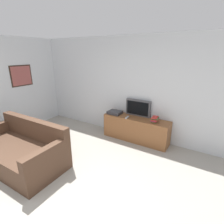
% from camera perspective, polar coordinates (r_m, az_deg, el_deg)
% --- Properties ---
extents(ground_plane, '(14.00, 14.00, 0.00)m').
position_cam_1_polar(ground_plane, '(3.05, -21.99, -28.48)').
color(ground_plane, '#9E998E').
extents(wall_back, '(9.00, 0.06, 2.60)m').
position_cam_1_polar(wall_back, '(4.58, 7.60, 7.58)').
color(wall_back, silver).
rests_on(wall_back, ground_plane).
extents(wall_side, '(0.09, 9.00, 2.60)m').
position_cam_1_polar(wall_side, '(5.45, -32.82, 6.56)').
color(wall_side, silver).
rests_on(wall_side, ground_plane).
extents(tv_stand, '(1.70, 0.43, 0.62)m').
position_cam_1_polar(tv_stand, '(4.58, 7.75, -5.51)').
color(tv_stand, brown).
rests_on(tv_stand, ground_plane).
extents(television, '(0.66, 0.09, 0.43)m').
position_cam_1_polar(television, '(4.56, 8.51, 1.35)').
color(television, '#4C4C51').
rests_on(television, tv_stand).
extents(couch, '(1.97, 1.03, 0.86)m').
position_cam_1_polar(couch, '(4.08, -27.65, -11.26)').
color(couch, '#4C3323').
rests_on(couch, ground_plane).
extents(book_stack, '(0.16, 0.23, 0.13)m').
position_cam_1_polar(book_stack, '(4.25, 13.81, -2.34)').
color(book_stack, '#2D753D').
rests_on(book_stack, tv_stand).
extents(remote_on_stand, '(0.06, 0.19, 0.02)m').
position_cam_1_polar(remote_on_stand, '(4.44, 4.97, -1.74)').
color(remote_on_stand, '#B7B7B7').
rests_on(remote_on_stand, tv_stand).
extents(set_top_box, '(0.35, 0.29, 0.07)m').
position_cam_1_polar(set_top_box, '(4.71, 0.93, -0.12)').
color(set_top_box, '#333338').
rests_on(set_top_box, tv_stand).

